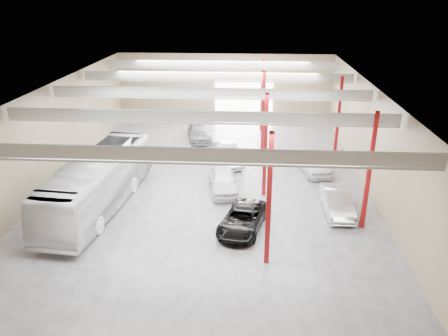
# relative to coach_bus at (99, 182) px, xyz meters

# --- Properties ---
(depot_shell) EXTENTS (22.12, 32.12, 7.06)m
(depot_shell) POSITION_rel_coach_bus_xyz_m (6.81, 4.89, 3.25)
(depot_shell) COLOR #46464B
(depot_shell) RESTS_ON ground
(coach_bus) EXTENTS (3.99, 12.59, 3.45)m
(coach_bus) POSITION_rel_coach_bus_xyz_m (0.00, 0.00, 0.00)
(coach_bus) COLOR silver
(coach_bus) RESTS_ON ground
(black_sedan) EXTENTS (3.25, 5.13, 1.32)m
(black_sedan) POSITION_rel_coach_bus_xyz_m (9.18, -2.34, -1.07)
(black_sedan) COLOR black
(black_sedan) RESTS_ON ground
(car_row_a) EXTENTS (2.58, 4.79, 1.55)m
(car_row_a) POSITION_rel_coach_bus_xyz_m (7.69, 2.86, -0.95)
(car_row_a) COLOR silver
(car_row_a) RESTS_ON ground
(car_row_b) EXTENTS (3.09, 4.96, 1.54)m
(car_row_b) POSITION_rel_coach_bus_xyz_m (7.61, 8.06, -0.95)
(car_row_b) COLOR #AAA9AE
(car_row_b) RESTS_ON ground
(car_row_c) EXTENTS (2.98, 5.08, 1.38)m
(car_row_c) POSITION_rel_coach_bus_xyz_m (4.68, 14.05, -1.03)
(car_row_c) COLOR slate
(car_row_c) RESTS_ON ground
(car_right_near) EXTENTS (1.64, 4.49, 1.47)m
(car_right_near) POSITION_rel_coach_bus_xyz_m (14.98, 0.15, -0.99)
(car_right_near) COLOR #A9A8AD
(car_right_near) RESTS_ON ground
(car_right_far) EXTENTS (2.71, 4.97, 1.60)m
(car_right_far) POSITION_rel_coach_bus_xyz_m (14.35, 6.77, -0.92)
(car_right_far) COLOR silver
(car_right_far) RESTS_ON ground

